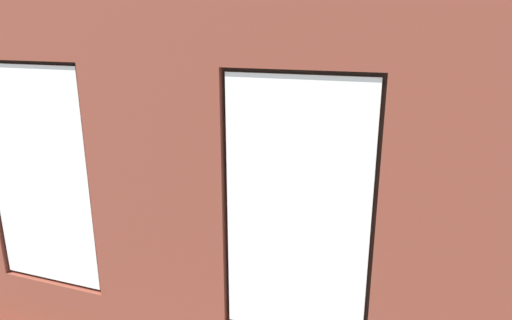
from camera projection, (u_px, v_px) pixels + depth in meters
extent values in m
cube|color=brown|center=(268.00, 239.00, 6.31)|extent=(6.58, 6.14, 0.10)
cube|color=brown|center=(503.00, 209.00, 2.63)|extent=(1.39, 0.16, 3.56)
cube|color=brown|center=(156.00, 168.00, 3.36)|extent=(1.12, 0.16, 3.56)
cube|color=white|center=(296.00, 214.00, 3.03)|extent=(0.98, 0.03, 1.85)
cube|color=#38281E|center=(298.00, 211.00, 3.09)|extent=(1.04, 0.04, 1.91)
cube|color=brown|center=(63.00, 310.00, 4.13)|extent=(1.04, 0.16, 0.63)
cube|color=white|center=(40.00, 179.00, 3.73)|extent=(0.98, 0.03, 1.85)
cube|color=#38281E|center=(46.00, 177.00, 3.78)|extent=(1.04, 0.04, 1.91)
cube|color=#A87547|center=(172.00, 300.00, 3.79)|extent=(3.40, 0.24, 0.06)
cube|color=black|center=(162.00, 162.00, 3.44)|extent=(0.42, 0.03, 0.58)
cube|color=#389360|center=(163.00, 162.00, 3.45)|extent=(0.36, 0.01, 0.52)
cube|color=silver|center=(70.00, 98.00, 6.55)|extent=(0.10, 5.14, 3.56)
cube|color=black|center=(191.00, 298.00, 4.49)|extent=(2.00, 0.85, 0.42)
cube|color=black|center=(173.00, 279.00, 4.08)|extent=(2.00, 0.24, 0.38)
cube|color=black|center=(278.00, 287.00, 4.12)|extent=(0.22, 0.85, 0.24)
cube|color=black|center=(113.00, 255.00, 4.69)|extent=(0.22, 0.85, 0.24)
cube|color=black|center=(229.00, 279.00, 4.32)|extent=(0.72, 0.65, 0.12)
cube|color=black|center=(157.00, 265.00, 4.57)|extent=(0.72, 0.65, 0.12)
cube|color=black|center=(444.00, 256.00, 5.31)|extent=(0.97, 1.93, 0.42)
cube|color=black|center=(480.00, 229.00, 5.07)|extent=(0.36, 1.89, 0.38)
cube|color=black|center=(449.00, 206.00, 5.95)|extent=(0.86, 0.27, 0.24)
cube|color=black|center=(446.00, 265.00, 4.49)|extent=(0.86, 0.27, 0.24)
cube|color=black|center=(444.00, 222.00, 5.56)|extent=(0.69, 0.70, 0.12)
cube|color=black|center=(442.00, 248.00, 4.93)|extent=(0.69, 0.70, 0.12)
cube|color=tan|center=(270.00, 197.00, 6.61)|extent=(1.52, 0.78, 0.04)
cube|color=tan|center=(322.00, 208.00, 6.74)|extent=(0.07, 0.07, 0.37)
cube|color=tan|center=(234.00, 197.00, 7.19)|extent=(0.07, 0.07, 0.37)
cube|color=tan|center=(312.00, 226.00, 6.15)|extent=(0.07, 0.07, 0.37)
cube|color=tan|center=(217.00, 212.00, 6.59)|extent=(0.07, 0.07, 0.37)
cylinder|color=#4C4C51|center=(276.00, 196.00, 6.45)|extent=(0.08, 0.08, 0.10)
cylinder|color=#B7333D|center=(301.00, 192.00, 6.57)|extent=(0.08, 0.08, 0.13)
cylinder|color=gray|center=(270.00, 193.00, 6.59)|extent=(0.10, 0.10, 0.08)
sphere|color=#337F38|center=(270.00, 187.00, 6.56)|extent=(0.12, 0.12, 0.12)
cube|color=#59595B|center=(238.00, 194.00, 6.64)|extent=(0.18, 0.11, 0.02)
cube|color=black|center=(110.00, 191.00, 7.14)|extent=(1.25, 0.42, 0.60)
cube|color=black|center=(108.00, 171.00, 7.05)|extent=(0.46, 0.20, 0.05)
cube|color=black|center=(107.00, 168.00, 7.03)|extent=(0.06, 0.04, 0.06)
cube|color=black|center=(105.00, 147.00, 6.94)|extent=(1.04, 0.04, 0.59)
cube|color=black|center=(106.00, 147.00, 6.96)|extent=(0.99, 0.01, 0.54)
cylinder|color=olive|center=(291.00, 188.00, 7.71)|extent=(0.49, 0.49, 0.28)
ellipsoid|color=silver|center=(292.00, 169.00, 7.62)|extent=(1.08, 1.08, 0.43)
ellipsoid|color=navy|center=(287.00, 163.00, 7.61)|extent=(0.44, 0.44, 0.18)
cylinder|color=#47423D|center=(452.00, 195.00, 7.34)|extent=(0.36, 0.36, 0.33)
cylinder|color=brown|center=(454.00, 177.00, 7.26)|extent=(0.06, 0.06, 0.26)
cone|color=#1E5B28|center=(442.00, 151.00, 7.24)|extent=(0.56, 0.18, 0.63)
cone|color=#1E5B28|center=(450.00, 153.00, 7.03)|extent=(0.39, 0.45, 0.67)
cone|color=#1E5B28|center=(467.00, 155.00, 6.95)|extent=(0.40, 0.46, 0.67)
cone|color=#1E5B28|center=(473.00, 153.00, 7.08)|extent=(0.54, 0.16, 0.64)
cone|color=#1E5B28|center=(466.00, 150.00, 7.24)|extent=(0.41, 0.48, 0.65)
cone|color=#1E5B28|center=(449.00, 151.00, 7.43)|extent=(0.34, 0.64, 0.53)
cylinder|color=#47423D|center=(414.00, 216.00, 6.71)|extent=(0.18, 0.18, 0.16)
cylinder|color=brown|center=(415.00, 207.00, 6.67)|extent=(0.03, 0.03, 0.13)
ellipsoid|color=#1E5B28|center=(417.00, 194.00, 6.61)|extent=(0.35, 0.35, 0.27)
cylinder|color=gray|center=(186.00, 167.00, 8.83)|extent=(0.26, 0.26, 0.29)
cylinder|color=brown|center=(185.00, 157.00, 8.78)|extent=(0.04, 0.04, 0.12)
ellipsoid|color=#286B2D|center=(185.00, 144.00, 8.70)|extent=(0.49, 0.49, 0.40)
cylinder|color=brown|center=(62.00, 283.00, 4.83)|extent=(0.32, 0.32, 0.35)
cylinder|color=brown|center=(58.00, 247.00, 4.71)|extent=(0.06, 0.06, 0.48)
cone|color=#3D8E42|center=(36.00, 206.00, 4.61)|extent=(0.48, 0.23, 0.51)
cone|color=#3D8E42|center=(39.00, 217.00, 4.41)|extent=(0.19, 0.51, 0.48)
cone|color=#3D8E42|center=(65.00, 208.00, 4.53)|extent=(0.44, 0.15, 0.53)
cone|color=#3D8E42|center=(69.00, 204.00, 4.79)|extent=(0.18, 0.53, 0.44)
cylinder|color=#9E5638|center=(356.00, 212.00, 6.82)|extent=(0.18, 0.18, 0.21)
cylinder|color=brown|center=(356.00, 202.00, 6.77)|extent=(0.03, 0.03, 0.11)
ellipsoid|color=#337F38|center=(357.00, 190.00, 6.72)|extent=(0.31, 0.31, 0.25)
cylinder|color=brown|center=(340.00, 302.00, 3.94)|extent=(0.05, 0.05, 0.32)
cone|color=#337F38|center=(310.00, 262.00, 3.88)|extent=(0.65, 0.28, 0.55)
cone|color=#337F38|center=(324.00, 272.00, 3.67)|extent=(0.41, 0.62, 0.58)
cone|color=#337F38|center=(358.00, 270.00, 3.64)|extent=(0.50, 0.51, 0.63)
cone|color=#337F38|center=(367.00, 257.00, 3.95)|extent=(0.56, 0.57, 0.55)
cone|color=#337F38|center=(332.00, 248.00, 4.08)|extent=(0.44, 0.62, 0.57)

